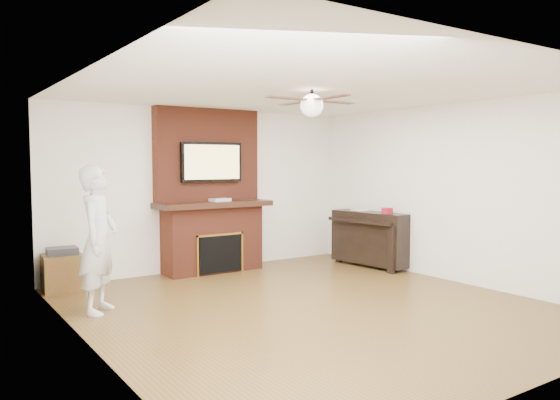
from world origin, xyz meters
TOP-DOWN VIEW (x-y plane):
  - room_shell at (0.00, 0.00)m, footprint 5.36×5.86m
  - fireplace at (0.00, 2.55)m, footprint 1.78×0.64m
  - tv at (0.00, 2.50)m, footprint 1.00×0.08m
  - ceiling_fan at (-0.00, 0.00)m, footprint 1.21×1.21m
  - person at (-2.10, 1.14)m, footprint 0.68×0.73m
  - side_table at (-2.20, 2.48)m, footprint 0.53×0.53m
  - piano at (2.28, 1.43)m, footprint 0.65×1.39m
  - cable_box at (0.11, 2.45)m, footprint 0.34×0.23m
  - candle_orange at (-0.24, 2.39)m, footprint 0.07×0.07m
  - candle_green at (0.00, 2.37)m, footprint 0.08×0.08m
  - candle_cream at (0.15, 2.31)m, footprint 0.08×0.08m
  - candle_blue at (0.16, 2.38)m, footprint 0.06×0.06m

SIDE VIEW (x-z plane):
  - candle_blue at x=0.16m, z-range 0.00..0.09m
  - candle_green at x=0.00m, z-range 0.00..0.10m
  - candle_orange at x=-0.24m, z-range 0.00..0.11m
  - candle_cream at x=0.15m, z-range 0.00..0.12m
  - side_table at x=-2.20m, z-range -0.02..0.54m
  - piano at x=2.28m, z-range -0.01..0.96m
  - person at x=-2.10m, z-range 0.00..1.65m
  - fireplace at x=0.00m, z-range -0.25..2.25m
  - cable_box at x=0.11m, z-range 1.08..1.12m
  - room_shell at x=0.00m, z-range -0.18..2.68m
  - tv at x=0.00m, z-range 1.38..1.98m
  - ceiling_fan at x=0.00m, z-range 2.18..2.49m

